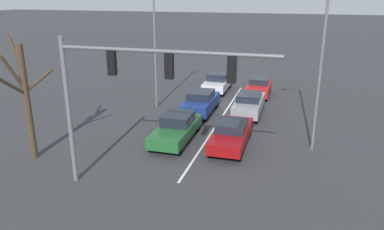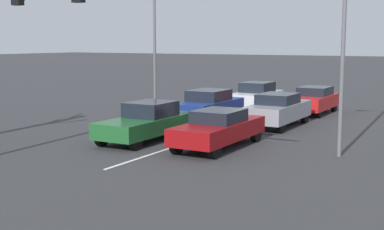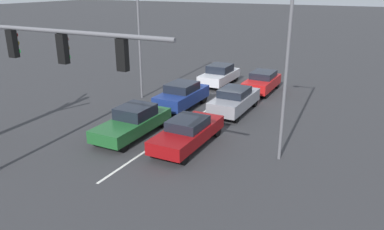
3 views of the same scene
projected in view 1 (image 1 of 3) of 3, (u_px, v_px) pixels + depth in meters
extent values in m
plane|color=#333335|center=(228.00, 108.00, 27.09)|extent=(240.00, 240.00, 0.00)
cube|color=silver|center=(220.00, 120.00, 24.52)|extent=(0.12, 17.63, 0.01)
cube|color=#1E5928|center=(176.00, 130.00, 20.96)|extent=(1.78, 4.75, 0.61)
cube|color=black|center=(178.00, 119.00, 21.06)|extent=(1.57, 1.83, 0.58)
cube|color=red|center=(198.00, 116.00, 22.88)|extent=(0.24, 0.06, 0.12)
cube|color=red|center=(178.00, 114.00, 23.20)|extent=(0.24, 0.06, 0.12)
cylinder|color=black|center=(179.00, 149.00, 19.20)|extent=(0.22, 0.63, 0.63)
cylinder|color=black|center=(152.00, 146.00, 19.60)|extent=(0.22, 0.63, 0.63)
cylinder|color=black|center=(198.00, 126.00, 22.51)|extent=(0.22, 0.63, 0.63)
cylinder|color=black|center=(174.00, 124.00, 22.91)|extent=(0.22, 0.63, 0.63)
cube|color=maroon|center=(231.00, 135.00, 20.23)|extent=(1.72, 4.70, 0.61)
cube|color=black|center=(232.00, 126.00, 20.08)|extent=(1.51, 1.85, 0.45)
cube|color=red|center=(249.00, 120.00, 22.13)|extent=(0.24, 0.06, 0.12)
cube|color=red|center=(229.00, 118.00, 22.45)|extent=(0.24, 0.06, 0.12)
cylinder|color=black|center=(239.00, 155.00, 18.54)|extent=(0.22, 0.68, 0.68)
cylinder|color=black|center=(211.00, 151.00, 18.92)|extent=(0.22, 0.68, 0.68)
cylinder|color=black|center=(249.00, 130.00, 21.74)|extent=(0.22, 0.68, 0.68)
cylinder|color=black|center=(224.00, 128.00, 22.13)|extent=(0.22, 0.68, 0.68)
cube|color=gray|center=(249.00, 105.00, 25.36)|extent=(1.72, 4.46, 0.72)
cube|color=black|center=(249.00, 97.00, 25.10)|extent=(1.51, 1.93, 0.46)
cube|color=red|center=(262.00, 95.00, 27.14)|extent=(0.24, 0.06, 0.12)
cube|color=red|center=(245.00, 93.00, 27.46)|extent=(0.24, 0.06, 0.12)
cylinder|color=black|center=(257.00, 118.00, 23.79)|extent=(0.22, 0.68, 0.68)
cylinder|color=black|center=(234.00, 116.00, 24.17)|extent=(0.22, 0.68, 0.68)
cylinder|color=black|center=(262.00, 104.00, 26.78)|extent=(0.22, 0.68, 0.68)
cylinder|color=black|center=(242.00, 102.00, 27.16)|extent=(0.22, 0.68, 0.68)
cube|color=navy|center=(201.00, 104.00, 25.56)|extent=(1.77, 4.21, 0.74)
cube|color=black|center=(201.00, 95.00, 25.38)|extent=(1.56, 1.92, 0.50)
cube|color=red|center=(216.00, 94.00, 27.22)|extent=(0.24, 0.06, 0.12)
cube|color=red|center=(200.00, 93.00, 27.55)|extent=(0.24, 0.06, 0.12)
cylinder|color=black|center=(206.00, 116.00, 24.11)|extent=(0.22, 0.71, 0.71)
cylinder|color=black|center=(184.00, 114.00, 24.51)|extent=(0.22, 0.71, 0.71)
cylinder|color=black|center=(216.00, 104.00, 26.85)|extent=(0.22, 0.71, 0.71)
cylinder|color=black|center=(196.00, 102.00, 27.24)|extent=(0.22, 0.71, 0.71)
cube|color=red|center=(259.00, 88.00, 30.02)|extent=(1.71, 4.04, 0.68)
cube|color=black|center=(260.00, 80.00, 30.05)|extent=(1.50, 1.98, 0.45)
cube|color=red|center=(269.00, 81.00, 31.61)|extent=(0.24, 0.06, 0.12)
cube|color=red|center=(255.00, 80.00, 31.92)|extent=(0.24, 0.06, 0.12)
cylinder|color=black|center=(266.00, 97.00, 28.60)|extent=(0.22, 0.61, 0.61)
cylinder|color=black|center=(247.00, 96.00, 28.98)|extent=(0.22, 0.61, 0.61)
cylinder|color=black|center=(269.00, 88.00, 31.27)|extent=(0.22, 0.61, 0.61)
cylinder|color=black|center=(252.00, 87.00, 31.65)|extent=(0.22, 0.61, 0.61)
cube|color=silver|center=(218.00, 84.00, 31.34)|extent=(1.78, 4.21, 0.66)
cube|color=black|center=(218.00, 76.00, 31.24)|extent=(1.57, 1.88, 0.57)
cube|color=red|center=(229.00, 77.00, 33.01)|extent=(0.24, 0.06, 0.12)
cube|color=red|center=(216.00, 76.00, 33.33)|extent=(0.24, 0.06, 0.12)
cylinder|color=black|center=(223.00, 93.00, 29.84)|extent=(0.22, 0.63, 0.63)
cylinder|color=black|center=(204.00, 91.00, 30.24)|extent=(0.22, 0.63, 0.63)
cylinder|color=black|center=(230.00, 84.00, 32.65)|extent=(0.22, 0.63, 0.63)
cylinder|color=black|center=(213.00, 83.00, 33.04)|extent=(0.22, 0.63, 0.63)
cylinder|color=slate|center=(69.00, 113.00, 15.75)|extent=(0.20, 0.20, 6.37)
cylinder|color=slate|center=(164.00, 51.00, 13.74)|extent=(8.65, 0.14, 0.14)
cube|color=black|center=(232.00, 70.00, 13.24)|extent=(0.32, 0.22, 0.95)
sphere|color=#4C0C0C|center=(233.00, 61.00, 13.30)|extent=(0.20, 0.20, 0.20)
sphere|color=#4C420C|center=(233.00, 69.00, 13.39)|extent=(0.20, 0.20, 0.20)
sphere|color=#19D83F|center=(232.00, 77.00, 13.48)|extent=(0.20, 0.20, 0.20)
cube|color=black|center=(169.00, 66.00, 13.86)|extent=(0.32, 0.22, 0.95)
sphere|color=#4C0C0C|center=(170.00, 58.00, 13.92)|extent=(0.20, 0.20, 0.20)
sphere|color=#4C420C|center=(171.00, 66.00, 14.01)|extent=(0.20, 0.20, 0.20)
sphere|color=#19D83F|center=(171.00, 73.00, 14.10)|extent=(0.20, 0.20, 0.20)
cube|color=black|center=(112.00, 63.00, 14.48)|extent=(0.32, 0.22, 0.95)
sphere|color=#4C0C0C|center=(113.00, 55.00, 14.53)|extent=(0.20, 0.20, 0.20)
sphere|color=#4C420C|center=(114.00, 62.00, 14.62)|extent=(0.20, 0.20, 0.20)
sphere|color=#19D83F|center=(114.00, 70.00, 14.72)|extent=(0.20, 0.20, 0.20)
cylinder|color=slate|center=(155.00, 44.00, 25.91)|extent=(0.14, 0.14, 9.14)
cylinder|color=slate|center=(321.00, 64.00, 18.47)|extent=(0.14, 0.14, 9.23)
cylinder|color=#423323|center=(27.00, 103.00, 18.17)|extent=(0.35, 0.35, 5.74)
cylinder|color=#423323|center=(13.00, 73.00, 17.29)|extent=(0.47, 1.10, 1.86)
cylinder|color=#423323|center=(14.00, 50.00, 17.51)|extent=(0.85, 0.32, 1.48)
cylinder|color=#423323|center=(12.00, 86.00, 17.19)|extent=(0.26, 1.57, 1.21)
cylinder|color=#423323|center=(39.00, 80.00, 18.21)|extent=(1.05, 1.24, 1.08)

